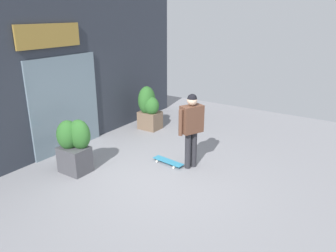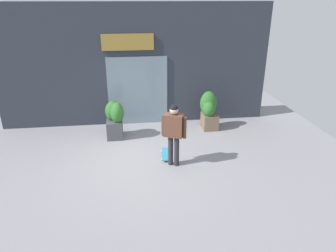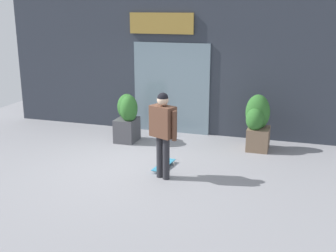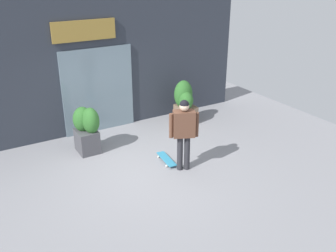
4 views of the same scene
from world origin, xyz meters
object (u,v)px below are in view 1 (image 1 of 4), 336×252
at_px(skateboarder, 192,123).
at_px(skateboard, 168,161).
at_px(planter_box_left, 74,144).
at_px(planter_box_right, 149,108).

relative_size(skateboarder, skateboard, 2.11).
relative_size(skateboarder, planter_box_left, 1.43).
relative_size(skateboard, planter_box_right, 0.62).
distance_m(skateboarder, planter_box_right, 2.73).
bearing_deg(planter_box_left, planter_box_right, 5.83).
height_order(skateboard, planter_box_right, planter_box_right).
xyz_separation_m(skateboarder, planter_box_left, (-1.53, 1.94, -0.39)).
height_order(planter_box_left, planter_box_right, planter_box_right).
bearing_deg(skateboard, planter_box_left, 50.43).
distance_m(skateboarder, planter_box_left, 2.51).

